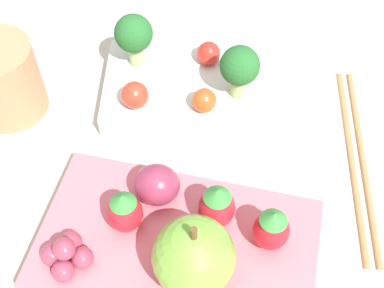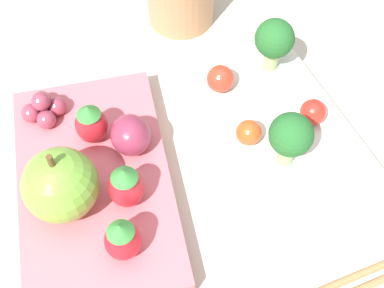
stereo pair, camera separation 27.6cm
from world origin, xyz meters
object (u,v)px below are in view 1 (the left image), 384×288
Objects in this scene: grape_cluster at (67,255)px; broccoli_floret_1 at (240,67)px; plum at (157,185)px; drinking_cup at (2,80)px; bento_box_savoury at (208,88)px; strawberry_2 at (125,211)px; cherry_tomato_0 at (209,53)px; broccoli_floret_0 at (134,35)px; strawberry_1 at (217,206)px; chopsticks_pair at (358,158)px; cherry_tomato_1 at (135,95)px; bento_box_fruit at (172,247)px; apple at (194,257)px; cherry_tomato_2 at (204,100)px; strawberry_0 at (271,229)px.

broccoli_floret_1 is at bearing 57.75° from grape_cluster.
plum is 0.50× the size of drinking_cup.
strawberry_2 is (-0.05, -0.16, 0.03)m from bento_box_savoury.
broccoli_floret_1 reaches higher than bento_box_savoury.
cherry_tomato_0 is 0.19m from drinking_cup.
grape_cluster is 0.19m from drinking_cup.
strawberry_2 is (0.02, -0.17, -0.02)m from broccoli_floret_0.
strawberry_1 is 0.21× the size of chopsticks_pair.
strawberry_1 is (0.09, -0.16, -0.02)m from broccoli_floret_0.
broccoli_floret_1 is 2.18× the size of cherry_tomato_1.
bento_box_savoury is 0.97× the size of chopsticks_pair.
plum is (0.04, -0.15, -0.02)m from broccoli_floret_0.
grape_cluster reaches higher than bento_box_savoury.
bento_box_fruit is 0.20m from cherry_tomato_0.
apple is (0.01, -0.19, 0.04)m from bento_box_savoury.
bento_box_savoury is 0.09m from broccoli_floret_0.
grape_cluster is (-0.01, -0.21, -0.03)m from broccoli_floret_0.
broccoli_floret_0 is 0.07m from cherry_tomato_0.
strawberry_1 is at bearing -144.29° from chopsticks_pair.
bento_box_savoury is at bearing -85.21° from cherry_tomato_0.
bento_box_savoury is at bearing 66.44° from grape_cluster.
bento_box_savoury is 9.02× the size of cherry_tomato_0.
broccoli_floret_0 is 0.18m from strawberry_2.
chopsticks_pair is (0.13, 0.13, -0.05)m from apple.
cherry_tomato_1 is (0.01, -0.05, -0.02)m from broccoli_floret_0.
apple reaches higher than drinking_cup.
strawberry_1 is at bearing -82.24° from bento_box_savoury.
strawberry_2 is (-0.05, -0.18, 0.01)m from cherry_tomato_0.
strawberry_2 is (-0.07, -0.01, -0.00)m from strawberry_1.
broccoli_floret_0 is 0.09m from cherry_tomato_2.
broccoli_floret_1 reaches higher than strawberry_1.
cherry_tomato_1 is at bearing 173.43° from chopsticks_pair.
apple is at bearing -87.68° from bento_box_savoury.
strawberry_0 reaches higher than chopsticks_pair.
cherry_tomato_1 is 0.06m from cherry_tomato_2.
cherry_tomato_2 is 0.11m from strawberry_1.
drinking_cup is (-0.21, -0.02, -0.02)m from broccoli_floret_1.
drinking_cup reaches higher than bento_box_savoury.
chopsticks_pair is at bearing 51.91° from strawberry_0.
cherry_tomato_2 is at bearing -88.31° from cherry_tomato_0.
cherry_tomato_1 is 0.12× the size of chopsticks_pair.
broccoli_floret_1 is 1.49× the size of plum.
strawberry_2 is at bearing -83.17° from cherry_tomato_1.
broccoli_floret_0 is at bearing -172.82° from cherry_tomato_0.
drinking_cup is (-0.21, 0.11, -0.00)m from strawberry_1.
grape_cluster is at bearing -167.32° from strawberry_0.
drinking_cup is at bearing 178.40° from cherry_tomato_1.
bento_box_savoury is 0.15m from chopsticks_pair.
plum reaches higher than grape_cluster.
strawberry_2 is at bearing -125.00° from plum.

